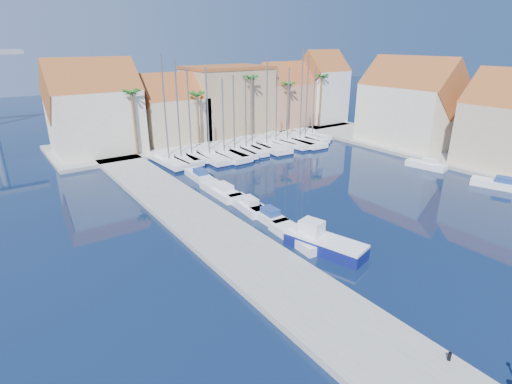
% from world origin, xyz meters
% --- Properties ---
extents(ground, '(260.00, 260.00, 0.00)m').
position_xyz_m(ground, '(0.00, 0.00, 0.00)').
color(ground, black).
rests_on(ground, ground).
extents(quay_west, '(6.00, 77.00, 0.50)m').
position_xyz_m(quay_west, '(-9.00, 13.50, 0.25)').
color(quay_west, gray).
rests_on(quay_west, ground).
extents(shore_north, '(54.00, 16.00, 0.50)m').
position_xyz_m(shore_north, '(10.00, 48.00, 0.25)').
color(shore_north, gray).
rests_on(shore_north, ground).
extents(shore_east, '(12.00, 60.00, 0.50)m').
position_xyz_m(shore_east, '(32.00, 15.00, 0.25)').
color(shore_east, gray).
rests_on(shore_east, ground).
extents(bollard, '(0.19, 0.19, 0.47)m').
position_xyz_m(bollard, '(-6.60, -6.56, 0.74)').
color(bollard, black).
rests_on(bollard, quay_west).
extents(fishing_boat, '(3.98, 7.04, 2.34)m').
position_xyz_m(fishing_boat, '(-3.22, 6.32, 0.78)').
color(fishing_boat, navy).
rests_on(fishing_boat, ground).
extents(motorboat_west_0, '(2.34, 6.17, 1.40)m').
position_xyz_m(motorboat_west_0, '(-3.81, 8.80, 0.51)').
color(motorboat_west_0, white).
rests_on(motorboat_west_0, ground).
extents(motorboat_west_1, '(1.79, 5.11, 1.40)m').
position_xyz_m(motorboat_west_1, '(-3.40, 13.65, 0.51)').
color(motorboat_west_1, white).
rests_on(motorboat_west_1, ground).
extents(motorboat_west_2, '(2.20, 5.59, 1.40)m').
position_xyz_m(motorboat_west_2, '(-3.50, 17.01, 0.51)').
color(motorboat_west_2, white).
rests_on(motorboat_west_2, ground).
extents(motorboat_west_3, '(2.19, 6.47, 1.40)m').
position_xyz_m(motorboat_west_3, '(-3.61, 22.07, 0.51)').
color(motorboat_west_3, white).
rests_on(motorboat_west_3, ground).
extents(motorboat_west_4, '(2.02, 5.33, 1.40)m').
position_xyz_m(motorboat_west_4, '(-3.16, 28.27, 0.51)').
color(motorboat_west_4, white).
rests_on(motorboat_west_4, ground).
extents(motorboat_east_0, '(3.63, 6.04, 1.40)m').
position_xyz_m(motorboat_east_0, '(24.03, 5.39, 0.51)').
color(motorboat_east_0, white).
rests_on(motorboat_east_0, ground).
extents(motorboat_east_1, '(2.65, 5.38, 1.40)m').
position_xyz_m(motorboat_east_1, '(24.02, 14.78, 0.51)').
color(motorboat_east_1, white).
rests_on(motorboat_east_1, ground).
extents(sailboat_0, '(2.90, 9.16, 14.61)m').
position_xyz_m(sailboat_0, '(-3.87, 36.29, 0.64)').
color(sailboat_0, white).
rests_on(sailboat_0, ground).
extents(sailboat_1, '(3.23, 9.57, 13.80)m').
position_xyz_m(sailboat_1, '(-1.93, 36.64, 0.61)').
color(sailboat_1, white).
rests_on(sailboat_1, ground).
extents(sailboat_2, '(2.95, 8.63, 12.74)m').
position_xyz_m(sailboat_2, '(0.00, 36.99, 0.62)').
color(sailboat_2, white).
rests_on(sailboat_2, ground).
extents(sailboat_3, '(2.87, 10.39, 12.76)m').
position_xyz_m(sailboat_3, '(1.97, 35.50, 0.58)').
color(sailboat_3, white).
rests_on(sailboat_3, ground).
extents(sailboat_4, '(3.56, 11.62, 11.23)m').
position_xyz_m(sailboat_4, '(4.37, 35.55, 0.55)').
color(sailboat_4, white).
rests_on(sailboat_4, ground).
extents(sailboat_5, '(3.16, 10.52, 11.57)m').
position_xyz_m(sailboat_5, '(6.41, 35.78, 0.57)').
color(sailboat_5, white).
rests_on(sailboat_5, ground).
extents(sailboat_6, '(3.15, 10.24, 11.05)m').
position_xyz_m(sailboat_6, '(8.55, 35.88, 0.57)').
color(sailboat_6, white).
rests_on(sailboat_6, ground).
extents(sailboat_7, '(2.80, 8.97, 11.07)m').
position_xyz_m(sailboat_7, '(10.42, 36.89, 0.58)').
color(sailboat_7, white).
rests_on(sailboat_7, ground).
extents(sailboat_8, '(3.84, 11.79, 14.06)m').
position_xyz_m(sailboat_8, '(12.37, 35.85, 0.58)').
color(sailboat_8, white).
rests_on(sailboat_8, ground).
extents(sailboat_9, '(2.50, 8.67, 12.35)m').
position_xyz_m(sailboat_9, '(14.60, 36.24, 0.61)').
color(sailboat_9, white).
rests_on(sailboat_9, ground).
extents(sailboat_10, '(3.73, 11.46, 12.24)m').
position_xyz_m(sailboat_10, '(16.58, 35.97, 0.56)').
color(sailboat_10, white).
rests_on(sailboat_10, ground).
extents(sailboat_11, '(3.90, 12.15, 14.86)m').
position_xyz_m(sailboat_11, '(18.97, 35.56, 0.58)').
color(sailboat_11, white).
rests_on(sailboat_11, ground).
extents(sailboat_12, '(3.40, 10.09, 13.91)m').
position_xyz_m(sailboat_12, '(20.89, 36.34, 0.61)').
color(sailboat_12, white).
rests_on(sailboat_12, ground).
extents(sailboat_13, '(2.62, 8.35, 12.02)m').
position_xyz_m(sailboat_13, '(23.05, 36.85, 0.61)').
color(sailboat_13, white).
rests_on(sailboat_13, ground).
extents(building_0, '(12.30, 9.00, 13.50)m').
position_xyz_m(building_0, '(-10.00, 47.00, 6.52)').
color(building_0, beige).
rests_on(building_0, shore_north).
extents(building_1, '(10.30, 8.00, 11.00)m').
position_xyz_m(building_1, '(2.00, 47.00, 5.30)').
color(building_1, tan).
rests_on(building_1, shore_north).
extents(building_2, '(14.20, 10.20, 11.50)m').
position_xyz_m(building_2, '(13.00, 48.00, 6.26)').
color(building_2, tan).
rests_on(building_2, shore_north).
extents(building_3, '(10.30, 8.00, 12.00)m').
position_xyz_m(building_3, '(25.00, 47.00, 5.86)').
color(building_3, tan).
rests_on(building_3, shore_north).
extents(building_4, '(8.30, 8.00, 14.00)m').
position_xyz_m(building_4, '(34.00, 46.00, 6.97)').
color(building_4, silver).
rests_on(building_4, shore_north).
extents(building_6, '(9.00, 14.30, 13.50)m').
position_xyz_m(building_6, '(32.00, 24.00, 6.52)').
color(building_6, beige).
rests_on(building_6, shore_east).
extents(palm_0, '(2.60, 2.60, 10.15)m').
position_xyz_m(palm_0, '(-6.00, 42.00, 9.08)').
color(palm_0, brown).
rests_on(palm_0, shore_north).
extents(palm_1, '(2.60, 2.60, 9.15)m').
position_xyz_m(palm_1, '(4.00, 42.00, 8.14)').
color(palm_1, brown).
rests_on(palm_1, shore_north).
extents(palm_2, '(2.60, 2.60, 11.15)m').
position_xyz_m(palm_2, '(14.00, 42.00, 10.02)').
color(palm_2, brown).
rests_on(palm_2, shore_north).
extents(palm_3, '(2.60, 2.60, 9.65)m').
position_xyz_m(palm_3, '(22.00, 42.00, 8.61)').
color(palm_3, brown).
rests_on(palm_3, shore_north).
extents(palm_4, '(2.60, 2.60, 10.65)m').
position_xyz_m(palm_4, '(30.00, 42.00, 9.55)').
color(palm_4, brown).
rests_on(palm_4, shore_north).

